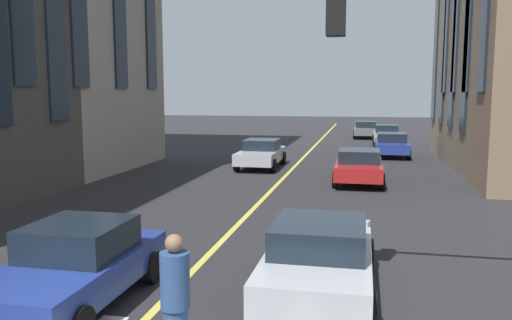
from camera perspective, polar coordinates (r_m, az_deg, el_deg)
The scene contains 10 objects.
lane_centre_line at distance 23.80m, azimuth 3.69°, elevation -1.34°, with size 80.00×0.16×0.01m.
car_silver_near at distance 38.06m, azimuth 14.23°, elevation 2.75°, with size 3.90×1.89×1.40m.
car_silver_parked_b at distance 25.21m, azimuth 0.59°, elevation 0.76°, with size 4.40×1.95×1.37m.
car_blue_oncoming at distance 9.43m, azimuth -19.35°, elevation -10.90°, with size 3.90×1.89×1.40m.
car_grey_far at distance 43.29m, azimuth 12.05°, elevation 3.34°, with size 4.40×1.95×1.37m.
car_silver_mid at distance 9.46m, azimuth 7.09°, elevation -10.46°, with size 4.40×1.95×1.37m.
car_blue_trailing at distance 30.71m, azimuth 14.76°, elevation 1.69°, with size 4.40×1.95×1.37m.
car_red_parked_a at distance 21.26m, azimuth 11.33°, elevation -0.61°, with size 4.40×1.95×1.37m.
pedestrian_near at distance 6.93m, azimuth -8.92°, elevation -15.39°, with size 0.38×0.38×1.83m.
traffic_light_mast at distance 8.65m, azimuth 23.56°, elevation 8.95°, with size 0.36×4.59×5.50m.
Camera 1 is at (-3.29, -3.35, 3.58)m, focal length 36.13 mm.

